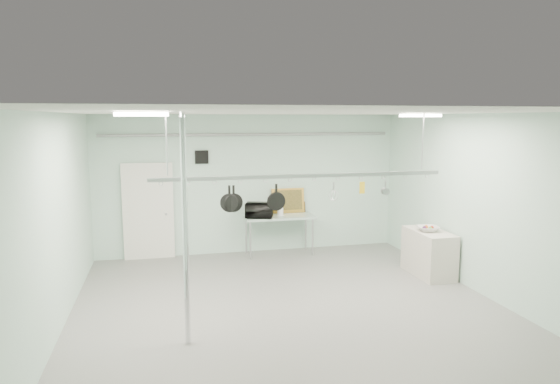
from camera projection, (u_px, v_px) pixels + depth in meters
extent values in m
plane|color=gray|center=(295.00, 315.00, 7.94)|extent=(8.00, 8.00, 0.00)
cube|color=silver|center=(295.00, 113.00, 7.47)|extent=(7.00, 8.00, 0.02)
cube|color=#ADD0C2|center=(250.00, 184.00, 11.55)|extent=(7.00, 0.02, 3.20)
cube|color=#ADD0C2|center=(492.00, 208.00, 8.51)|extent=(0.02, 8.00, 3.20)
cube|color=silver|center=(148.00, 212.00, 11.05)|extent=(1.10, 0.10, 2.20)
cube|color=black|center=(202.00, 157.00, 11.18)|extent=(0.30, 0.04, 0.30)
cylinder|color=gray|center=(250.00, 134.00, 11.29)|extent=(6.60, 0.07, 0.07)
cylinder|color=silver|center=(185.00, 231.00, 6.74)|extent=(0.08, 0.08, 3.20)
cube|color=#9DB9AB|center=(279.00, 217.00, 11.41)|extent=(1.60, 0.70, 0.05)
cylinder|color=#B7B7BC|center=(250.00, 240.00, 11.04)|extent=(0.04, 0.04, 0.86)
cylinder|color=#B7B7BC|center=(246.00, 235.00, 11.58)|extent=(0.04, 0.04, 0.86)
cylinder|color=#B7B7BC|center=(313.00, 237.00, 11.38)|extent=(0.04, 0.04, 0.86)
cylinder|color=#B7B7BC|center=(306.00, 232.00, 11.91)|extent=(0.04, 0.04, 0.86)
cube|color=beige|center=(429.00, 253.00, 9.95)|extent=(0.60, 1.20, 0.90)
cube|color=#B7B7BC|center=(302.00, 176.00, 7.95)|extent=(4.80, 0.06, 0.06)
cylinder|color=#B7B7BC|center=(167.00, 146.00, 7.40)|extent=(0.02, 0.02, 0.94)
cylinder|color=#B7B7BC|center=(423.00, 143.00, 8.36)|extent=(0.02, 0.02, 0.94)
cube|color=white|center=(142.00, 114.00, 6.20)|extent=(0.65, 0.30, 0.05)
cube|color=white|center=(420.00, 115.00, 8.61)|extent=(0.65, 0.30, 0.05)
imported|color=black|center=(259.00, 210.00, 11.17)|extent=(0.69, 0.57, 0.33)
cylinder|color=white|center=(280.00, 211.00, 11.39)|extent=(0.17, 0.17, 0.20)
cube|color=#BE8833|center=(288.00, 201.00, 11.72)|extent=(0.78, 0.14, 0.58)
cube|color=#362213|center=(299.00, 207.00, 11.81)|extent=(0.30, 0.10, 0.25)
imported|color=silver|center=(428.00, 229.00, 9.84)|extent=(0.46, 0.46, 0.10)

